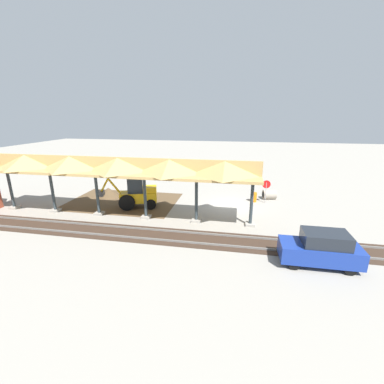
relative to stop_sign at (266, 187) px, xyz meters
name	(u,v)px	position (x,y,z in m)	size (l,w,h in m)	color
ground_plane	(231,205)	(3.16, 1.33, -1.58)	(120.00, 120.00, 0.00)	gray
dirt_work_zone	(123,201)	(13.44, 2.04, -1.58)	(10.24, 7.00, 0.01)	brown
platform_canopy	(118,166)	(11.87, 5.58, 2.60)	(21.80, 3.20, 4.90)	#9E998E
rail_tracks	(227,241)	(3.16, 8.48, -1.55)	(60.00, 2.58, 0.15)	slate
stop_sign	(266,187)	(0.00, 0.00, 0.00)	(0.76, 0.06, 2.20)	gray
backhoe	(137,194)	(11.45, 3.30, -0.31)	(5.27, 2.62, 2.82)	#EAB214
dirt_mound	(109,196)	(15.56, 0.83, -1.58)	(4.46, 4.46, 1.87)	brown
concrete_pipe	(269,194)	(-0.51, -1.32, -1.12)	(1.40, 1.15, 0.93)	#9E9384
distant_parked_car	(321,249)	(-2.01, 10.29, -0.60)	(4.20, 1.76, 1.98)	navy
traffic_barrel	(254,197)	(1.06, -0.19, -1.13)	(0.56, 0.56, 0.90)	orange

